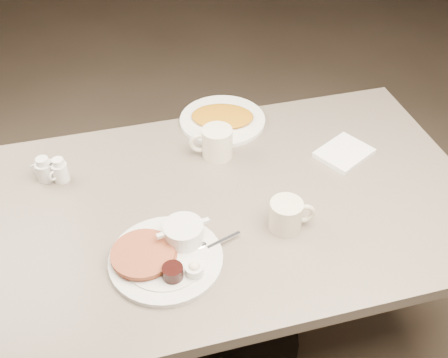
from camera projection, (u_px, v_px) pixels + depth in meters
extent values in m
cube|color=#4C3F33|center=(225.00, 343.00, 2.10)|extent=(7.00, 8.00, 0.02)
cube|color=slate|center=(226.00, 206.00, 1.61)|extent=(1.50, 0.90, 0.04)
cylinder|color=black|center=(226.00, 281.00, 1.84)|extent=(0.14, 0.14, 0.69)
cylinder|color=black|center=(225.00, 339.00, 2.08)|extent=(0.56, 0.56, 0.03)
cylinder|color=silver|center=(166.00, 259.00, 1.42)|extent=(0.35, 0.35, 0.01)
cylinder|color=silver|center=(166.00, 257.00, 1.41)|extent=(0.26, 0.26, 0.00)
cylinder|color=#9A4B2C|center=(145.00, 255.00, 1.41)|extent=(0.20, 0.20, 0.01)
cylinder|color=#9A4B2C|center=(143.00, 254.00, 1.40)|extent=(0.19, 0.19, 0.01)
cylinder|color=silver|center=(184.00, 233.00, 1.44)|extent=(0.12, 0.12, 0.05)
cube|color=silver|center=(161.00, 235.00, 1.41)|extent=(0.03, 0.02, 0.01)
cube|color=silver|center=(205.00, 221.00, 1.45)|extent=(0.03, 0.02, 0.01)
ellipsoid|color=white|center=(178.00, 230.00, 1.43)|extent=(0.05, 0.05, 0.03)
ellipsoid|color=white|center=(190.00, 229.00, 1.43)|extent=(0.05, 0.05, 0.02)
cylinder|color=black|center=(173.00, 273.00, 1.35)|extent=(0.06, 0.06, 0.04)
cylinder|color=silver|center=(194.00, 270.00, 1.37)|extent=(0.06, 0.06, 0.03)
ellipsoid|color=beige|center=(194.00, 266.00, 1.36)|extent=(0.03, 0.03, 0.02)
cube|color=silver|center=(222.00, 241.00, 1.45)|extent=(0.12, 0.05, 0.00)
ellipsoid|color=silver|center=(200.00, 245.00, 1.44)|extent=(0.04, 0.03, 0.01)
cylinder|color=beige|center=(286.00, 215.00, 1.49)|extent=(0.10, 0.10, 0.09)
cylinder|color=black|center=(287.00, 205.00, 1.46)|extent=(0.08, 0.08, 0.01)
torus|color=beige|center=(304.00, 214.00, 1.49)|extent=(0.07, 0.02, 0.07)
cube|color=white|center=(344.00, 153.00, 1.75)|extent=(0.21, 0.19, 0.02)
cylinder|color=white|center=(217.00, 143.00, 1.73)|extent=(0.12, 0.12, 0.10)
torus|color=white|center=(200.00, 143.00, 1.72)|extent=(0.07, 0.03, 0.07)
cylinder|color=white|center=(60.00, 172.00, 1.65)|extent=(0.06, 0.06, 0.06)
cylinder|color=white|center=(58.00, 162.00, 1.62)|extent=(0.04, 0.04, 0.02)
cone|color=white|center=(63.00, 160.00, 1.64)|extent=(0.02, 0.02, 0.02)
torus|color=white|center=(54.00, 176.00, 1.63)|extent=(0.03, 0.03, 0.03)
cylinder|color=white|center=(45.00, 171.00, 1.65)|extent=(0.06, 0.06, 0.06)
cylinder|color=white|center=(42.00, 161.00, 1.62)|extent=(0.04, 0.04, 0.02)
cone|color=white|center=(49.00, 163.00, 1.62)|extent=(0.02, 0.02, 0.02)
torus|color=white|center=(36.00, 169.00, 1.65)|extent=(0.04, 0.02, 0.04)
cylinder|color=white|center=(222.00, 120.00, 1.89)|extent=(0.38, 0.38, 0.01)
ellipsoid|color=orange|center=(222.00, 116.00, 1.88)|extent=(0.25, 0.21, 0.02)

